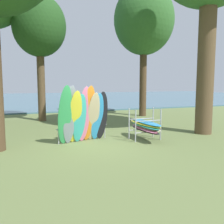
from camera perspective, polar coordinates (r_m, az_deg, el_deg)
name	(u,v)px	position (r m, az deg, el deg)	size (l,w,h in m)	color
ground_plane	(92,145)	(9.19, -4.66, -7.56)	(80.00, 80.00, 0.00)	olive
lake_water	(39,98)	(37.09, -16.50, 3.02)	(80.00, 36.00, 0.10)	#477084
tree_far_right_back	(144,21)	(17.59, 7.34, 20.05)	(3.98, 3.98, 8.68)	#4C3823
tree_deep_back	(39,28)	(15.65, -16.35, 18.13)	(3.05, 3.05, 7.27)	brown
leaning_board_pile	(84,116)	(9.42, -6.53, -0.95)	(2.11, 1.05, 2.20)	#339E56
board_storage_rack	(145,126)	(10.02, 7.61, -3.18)	(1.15, 2.13, 1.25)	#9EA0A5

